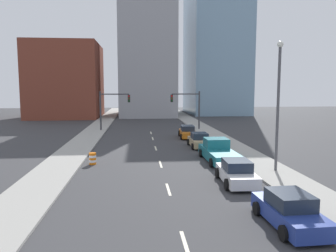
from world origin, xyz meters
name	(u,v)px	position (x,y,z in m)	size (l,w,h in m)	color
sidewalk_left	(99,126)	(-7.95, 47.88, 0.07)	(3.27, 95.77, 0.14)	#9E9B93
sidewalk_right	(197,125)	(7.95, 47.88, 0.07)	(3.27, 95.77, 0.14)	#9E9B93
lane_stripe_at_7m	(185,244)	(0.00, 7.01, 0.00)	(0.16, 2.40, 0.01)	beige
lane_stripe_at_14m	(168,189)	(0.00, 14.11, 0.00)	(0.16, 2.40, 0.01)	beige
lane_stripe_at_21m	(161,164)	(0.00, 20.75, 0.00)	(0.16, 2.40, 0.01)	beige
lane_stripe_at_28m	(156,148)	(0.00, 27.85, 0.00)	(0.16, 2.40, 0.01)	beige
lane_stripe_at_34m	(153,138)	(0.00, 34.42, 0.00)	(0.16, 2.40, 0.01)	beige
lane_stripe_at_40m	(151,133)	(0.00, 39.59, 0.00)	(0.16, 2.40, 0.01)	beige
building_brick_left	(67,81)	(-16.74, 66.61, 7.70)	(14.00, 16.00, 15.39)	brown
building_office_center	(147,55)	(0.42, 70.61, 13.62)	(12.00, 20.00, 27.25)	#99999E
building_glass_right	(215,47)	(17.20, 74.61, 16.05)	(13.00, 20.00, 32.10)	#7A9EB7
traffic_signal_left	(110,105)	(-5.79, 42.37, 3.70)	(4.36, 0.35, 5.67)	#38383D
traffic_signal_right	(190,105)	(5.94, 42.37, 3.70)	(4.36, 0.35, 5.67)	#38383D
traffic_barrel	(93,159)	(-5.45, 21.18, 0.47)	(0.56, 0.56, 0.95)	orange
street_lamp	(278,99)	(8.20, 17.47, 5.37)	(0.44, 0.44, 9.37)	#4C4C51
sedan_blue	(289,211)	(4.85, 8.32, 0.70)	(2.20, 4.48, 1.53)	navy
sedan_white	(237,173)	(4.48, 14.89, 0.71)	(2.24, 4.45, 1.54)	silver
pickup_truck_teal	(218,152)	(4.94, 21.50, 0.76)	(2.56, 6.33, 1.82)	#196B75
sedan_tan	(199,141)	(4.57, 28.15, 0.68)	(2.09, 4.47, 1.49)	tan
sedan_orange	(187,132)	(4.34, 34.73, 0.69)	(2.19, 4.87, 1.52)	orange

